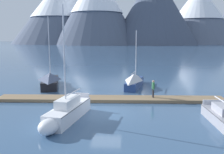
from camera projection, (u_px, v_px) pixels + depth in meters
ground_plane at (106, 113)px, 20.02m from camera, size 700.00×700.00×0.00m
mountain_west_summit at (60, 10)px, 229.77m from camera, size 89.58×89.58×58.38m
mountain_central_massif at (97, 5)px, 205.27m from camera, size 73.86×73.86×61.23m
mountain_shoulder_ridge at (154, 6)px, 206.13m from camera, size 75.42×75.42×61.53m
mountain_east_summit at (198, 13)px, 230.23m from camera, size 76.04×76.04×54.08m
dock at (110, 99)px, 23.93m from camera, size 22.21×3.25×0.30m
sailboat_nearest_berth at (50, 80)px, 30.56m from camera, size 3.68×7.63×8.67m
sailboat_second_berth at (66, 112)px, 17.90m from camera, size 2.46×6.84×8.34m
sailboat_mid_dock_port at (135, 80)px, 30.25m from camera, size 2.66×7.27×6.98m
person_on_dock at (153, 88)px, 23.80m from camera, size 0.25×0.59×1.69m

